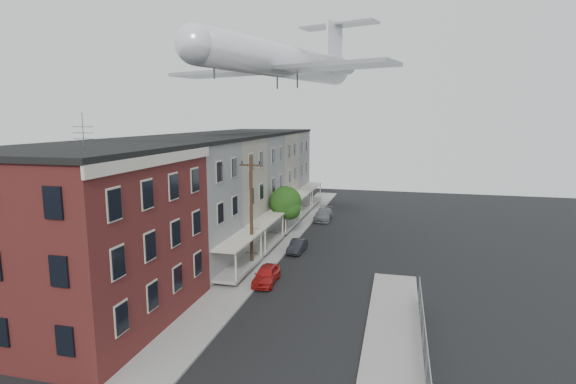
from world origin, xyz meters
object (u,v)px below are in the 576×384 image
at_px(utility_pole, 251,212).
at_px(car_far, 323,214).
at_px(car_near, 266,275).
at_px(street_tree, 287,204).
at_px(airplane, 285,61).
at_px(car_mid, 297,246).

bearing_deg(utility_pole, car_far, 81.99).
relative_size(car_near, car_far, 0.82).
bearing_deg(utility_pole, car_near, -53.55).
bearing_deg(car_far, street_tree, -106.45).
relative_size(car_near, airplane, 0.15).
height_order(utility_pole, airplane, airplane).
relative_size(street_tree, car_mid, 1.55).
height_order(utility_pole, car_near, utility_pole).
bearing_deg(car_mid, utility_pole, -112.60).
distance_m(car_near, airplane, 20.08).
bearing_deg(airplane, car_near, -82.44).
height_order(street_tree, car_near, street_tree).
bearing_deg(car_mid, car_far, 91.74).
distance_m(street_tree, car_mid, 5.84).
relative_size(car_mid, car_far, 0.73).
distance_m(car_near, car_far, 21.22).
distance_m(utility_pole, car_near, 5.25).
relative_size(car_near, car_mid, 1.12).
bearing_deg(utility_pole, airplane, 86.93).
bearing_deg(car_near, airplane, 95.02).
bearing_deg(car_far, airplane, -104.00).
bearing_deg(car_far, car_near, -93.23).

